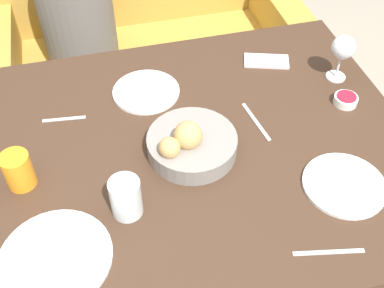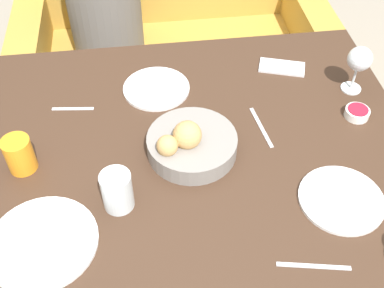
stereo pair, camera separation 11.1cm
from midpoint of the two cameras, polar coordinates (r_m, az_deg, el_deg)
ground_plane at (r=2.00m, az=1.40°, el=-15.89°), size 10.00×10.00×0.00m
dining_table at (r=1.43m, az=1.89°, el=-3.15°), size 1.30×1.03×0.78m
couch at (r=2.53m, az=-1.14°, el=11.12°), size 1.45×0.70×0.86m
seated_person at (r=2.29m, az=-8.39°, el=12.07°), size 0.32×0.41×1.15m
bread_basket at (r=1.32m, az=2.20°, el=-0.05°), size 0.25×0.25×0.12m
plate_near_left at (r=1.20m, az=-14.77°, el=-11.35°), size 0.27×0.27×0.01m
plate_near_right at (r=1.31m, az=19.64°, el=-6.33°), size 0.22×0.22×0.01m
plate_far_center at (r=1.54m, az=-2.18°, el=6.52°), size 0.21×0.21×0.01m
juice_glass at (r=1.33m, az=-17.57°, el=-1.30°), size 0.08×0.08×0.10m
water_tumbler at (r=1.19m, az=-6.24°, el=-5.66°), size 0.08×0.08×0.11m
wine_glass at (r=1.58m, az=21.18°, el=9.15°), size 0.08×0.08×0.16m
jam_bowl_berry at (r=1.54m, az=20.96°, el=3.40°), size 0.07×0.07×0.03m
fork_silver at (r=1.44m, az=10.40°, el=1.89°), size 0.03×0.17×0.00m
knife_silver at (r=1.18m, az=16.93°, el=-13.83°), size 0.17×0.04×0.00m
spoon_coffee at (r=1.50m, az=-11.91°, el=4.02°), size 0.13×0.03×0.00m
cell_phone at (r=1.66m, az=12.51°, el=8.81°), size 0.17×0.12×0.01m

